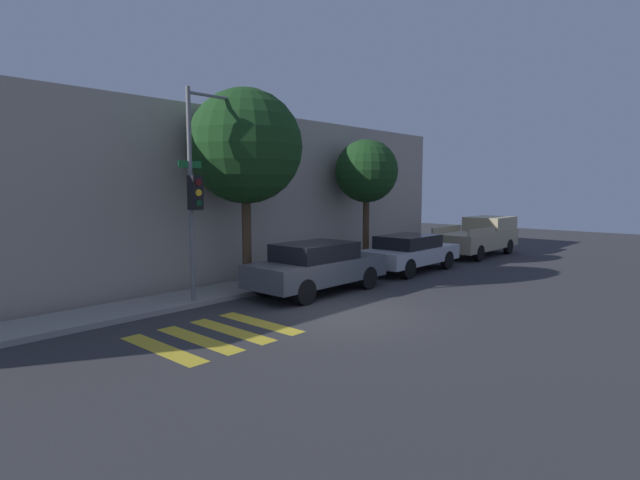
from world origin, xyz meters
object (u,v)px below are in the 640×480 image
Objects in this scene: pickup_truck at (480,236)px; tree_midblock at (366,172)px; traffic_light_pole at (204,170)px; tree_near_corner at (245,147)px; sedan_middle at (409,252)px; sedan_near_corner at (317,266)px.

pickup_truck is 1.04× the size of tree_midblock.
traffic_light_pole is 14.83m from pickup_truck.
tree_near_corner is at bearing 17.77° from traffic_light_pole.
traffic_light_pole is at bearing -162.23° from tree_near_corner.
tree_near_corner reaches higher than sedan_middle.
traffic_light_pole is at bearing 174.99° from pickup_truck.
sedan_middle is (5.20, 0.00, -0.06)m from sedan_near_corner.
sedan_middle is at bearing 0.00° from sedan_near_corner.
traffic_light_pole reaches higher than sedan_near_corner.
tree_midblock is (8.10, 0.62, 0.15)m from traffic_light_pole.
sedan_near_corner is at bearing -58.67° from tree_near_corner.
sedan_near_corner is (3.10, -1.27, -2.83)m from traffic_light_pole.
tree_near_corner is (-6.36, 1.90, 3.65)m from sedan_middle.
tree_near_corner is at bearing 121.33° from sedan_near_corner.
tree_midblock is (6.15, -0.00, -0.60)m from tree_near_corner.
sedan_middle is 0.86× the size of pickup_truck.
tree_near_corner is at bearing 180.00° from tree_midblock.
tree_midblock reaches higher than sedan_near_corner.
traffic_light_pole reaches higher than tree_midblock.
pickup_truck is at bearing 0.00° from sedan_middle.
pickup_truck reaches higher than sedan_near_corner.
tree_near_corner is at bearing 171.43° from pickup_truck.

